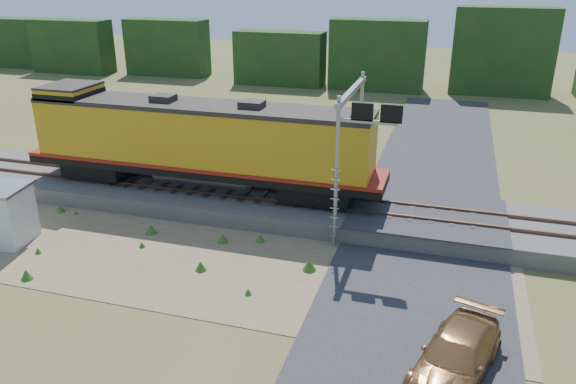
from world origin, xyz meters
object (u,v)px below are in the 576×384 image
(signal_gantry, at_px, (355,123))
(car, at_px, (456,356))
(shed, at_px, (3,215))
(locomotive, at_px, (195,141))

(signal_gantry, height_order, car, signal_gantry)
(signal_gantry, distance_m, car, 11.25)
(signal_gantry, bearing_deg, shed, -157.72)
(signal_gantry, relative_size, car, 1.44)
(locomotive, height_order, shed, locomotive)
(locomotive, xyz_separation_m, shed, (-6.19, -6.48, -1.99))
(shed, xyz_separation_m, signal_gantry, (14.23, 5.83, 3.68))
(locomotive, relative_size, car, 4.02)
(shed, distance_m, car, 19.40)
(shed, bearing_deg, signal_gantry, 13.65)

